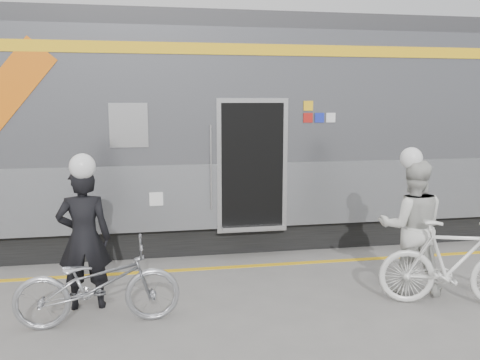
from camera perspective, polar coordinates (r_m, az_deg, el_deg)
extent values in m
plane|color=slate|center=(6.31, 4.13, -15.86)|extent=(90.00, 90.00, 0.00)
cube|color=black|center=(10.04, -12.87, -5.05)|extent=(24.00, 2.70, 0.50)
cube|color=#9EA0A5|center=(9.88, -13.03, -0.54)|extent=(24.00, 3.00, 1.10)
cube|color=#5C5E64|center=(9.75, -13.38, 9.07)|extent=(24.00, 3.00, 2.20)
cube|color=#38383A|center=(9.83, -13.66, 16.36)|extent=(24.00, 2.64, 0.30)
cube|color=yellow|center=(8.28, -14.11, 14.29)|extent=(24.00, 0.02, 0.18)
cube|color=black|center=(8.24, -12.40, 6.02)|extent=(0.55, 0.02, 0.65)
cube|color=black|center=(8.68, 1.12, 1.73)|extent=(1.05, 0.45, 2.10)
cube|color=silver|center=(8.47, 1.41, 1.55)|extent=(1.20, 0.02, 2.25)
cylinder|color=silver|center=(8.34, -3.28, 1.42)|extent=(0.04, 0.04, 1.40)
cube|color=silver|center=(8.63, 1.43, -5.28)|extent=(1.05, 0.25, 0.06)
cube|color=yellow|center=(8.64, 7.68, 8.27)|extent=(0.16, 0.01, 0.16)
cube|color=#A91813|center=(8.65, 7.65, 6.94)|extent=(0.16, 0.01, 0.16)
cube|color=#1928A7|center=(8.71, 8.91, 6.93)|extent=(0.16, 0.01, 0.16)
cube|color=silver|center=(8.78, 10.15, 6.91)|extent=(0.16, 0.01, 0.16)
cube|color=silver|center=(8.38, -9.38, -2.12)|extent=(0.22, 0.01, 0.22)
cube|color=yellow|center=(8.26, 0.36, -9.67)|extent=(24.00, 0.12, 0.01)
imported|color=black|center=(6.76, -17.11, -6.29)|extent=(0.68, 0.46, 1.83)
imported|color=#9D9FA4|center=(6.34, -15.68, -11.16)|extent=(1.94, 0.74, 1.01)
imported|color=silver|center=(7.38, 18.72, -4.99)|extent=(1.07, 0.94, 1.85)
imported|color=silver|center=(7.17, 22.83, -8.65)|extent=(1.94, 1.07, 1.12)
sphere|color=white|center=(6.56, -17.54, 2.79)|extent=(0.32, 0.32, 0.32)
sphere|color=white|center=(7.20, 19.15, 3.34)|extent=(0.30, 0.30, 0.30)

